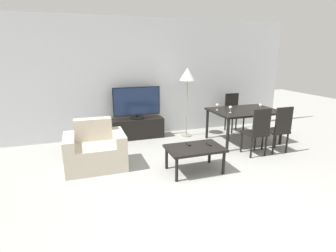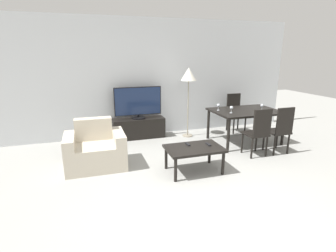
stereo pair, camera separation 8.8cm
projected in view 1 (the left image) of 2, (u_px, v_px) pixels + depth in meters
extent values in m
plane|color=#9E9E99|center=(212.00, 208.00, 3.37)|extent=(18.00, 18.00, 0.00)
cube|color=silver|center=(146.00, 78.00, 6.14)|extent=(7.41, 0.06, 2.70)
cube|color=beige|center=(96.00, 156.00, 4.51)|extent=(0.64, 0.74, 0.42)
cube|color=beige|center=(93.00, 129.00, 4.65)|extent=(0.64, 0.20, 0.39)
cube|color=beige|center=(70.00, 154.00, 4.36)|extent=(0.18, 0.74, 0.60)
cube|color=beige|center=(119.00, 148.00, 4.61)|extent=(0.18, 0.74, 0.60)
cube|color=black|center=(138.00, 128.00, 6.11)|extent=(1.19, 0.39, 0.46)
cylinder|color=black|center=(137.00, 118.00, 6.04)|extent=(0.32, 0.32, 0.03)
cylinder|color=black|center=(137.00, 116.00, 6.03)|extent=(0.04, 0.04, 0.05)
cube|color=black|center=(137.00, 101.00, 5.93)|extent=(1.08, 0.04, 0.65)
cube|color=#19284C|center=(137.00, 101.00, 5.91)|extent=(1.04, 0.01, 0.61)
cube|color=black|center=(195.00, 148.00, 4.31)|extent=(0.93, 0.61, 0.04)
cylinder|color=black|center=(177.00, 170.00, 4.02)|extent=(0.05, 0.05, 0.39)
cylinder|color=black|center=(224.00, 163.00, 4.27)|extent=(0.05, 0.05, 0.39)
cylinder|color=black|center=(167.00, 158.00, 4.47)|extent=(0.05, 0.05, 0.39)
cylinder|color=black|center=(210.00, 152.00, 4.72)|extent=(0.05, 0.05, 0.39)
cube|color=black|center=(244.00, 111.00, 5.74)|extent=(1.44, 1.02, 0.04)
cylinder|color=black|center=(228.00, 135.00, 5.22)|extent=(0.06, 0.06, 0.68)
cylinder|color=black|center=(281.00, 129.00, 5.63)|extent=(0.06, 0.06, 0.68)
cylinder|color=black|center=(207.00, 124.00, 6.04)|extent=(0.06, 0.06, 0.68)
cylinder|color=black|center=(255.00, 120.00, 6.45)|extent=(0.06, 0.06, 0.68)
cube|color=black|center=(254.00, 133.00, 5.06)|extent=(0.40, 0.40, 0.04)
cylinder|color=black|center=(241.00, 142.00, 5.22)|extent=(0.04, 0.04, 0.41)
cylinder|color=black|center=(255.00, 141.00, 5.32)|extent=(0.04, 0.04, 0.41)
cylinder|color=black|center=(251.00, 148.00, 4.92)|extent=(0.04, 0.04, 0.41)
cylinder|color=black|center=(266.00, 146.00, 5.02)|extent=(0.04, 0.04, 0.41)
cube|color=black|center=(262.00, 122.00, 4.82)|extent=(0.37, 0.04, 0.50)
cube|color=black|center=(235.00, 115.00, 6.57)|extent=(0.40, 0.40, 0.04)
cylinder|color=black|center=(232.00, 126.00, 6.43)|extent=(0.04, 0.04, 0.41)
cylinder|color=black|center=(243.00, 124.00, 6.53)|extent=(0.04, 0.04, 0.41)
cylinder|color=black|center=(225.00, 122.00, 6.72)|extent=(0.04, 0.04, 0.41)
cylinder|color=black|center=(236.00, 121.00, 6.82)|extent=(0.04, 0.04, 0.41)
cube|color=black|center=(232.00, 103.00, 6.66)|extent=(0.37, 0.04, 0.50)
cube|color=black|center=(276.00, 131.00, 5.22)|extent=(0.40, 0.40, 0.04)
cylinder|color=black|center=(263.00, 140.00, 5.37)|extent=(0.04, 0.04, 0.41)
cylinder|color=black|center=(276.00, 138.00, 5.47)|extent=(0.04, 0.04, 0.41)
cylinder|color=black|center=(273.00, 145.00, 5.08)|extent=(0.04, 0.04, 0.41)
cylinder|color=black|center=(287.00, 143.00, 5.18)|extent=(0.04, 0.04, 0.41)
cube|color=black|center=(284.00, 120.00, 4.98)|extent=(0.37, 0.04, 0.50)
cylinder|color=gray|center=(186.00, 135.00, 6.30)|extent=(0.24, 0.24, 0.02)
cylinder|color=gray|center=(187.00, 108.00, 6.13)|extent=(0.02, 0.02, 1.30)
cone|color=white|center=(187.00, 74.00, 5.91)|extent=(0.36, 0.36, 0.29)
cube|color=black|center=(209.00, 144.00, 4.43)|extent=(0.04, 0.15, 0.02)
cube|color=black|center=(188.00, 144.00, 4.43)|extent=(0.04, 0.15, 0.02)
cylinder|color=silver|center=(217.00, 110.00, 5.71)|extent=(0.06, 0.06, 0.01)
cylinder|color=silver|center=(217.00, 108.00, 5.70)|extent=(0.01, 0.01, 0.07)
sphere|color=silver|center=(217.00, 105.00, 5.68)|extent=(0.07, 0.07, 0.07)
cylinder|color=silver|center=(260.00, 110.00, 5.70)|extent=(0.06, 0.06, 0.01)
cylinder|color=silver|center=(260.00, 108.00, 5.69)|extent=(0.01, 0.01, 0.07)
sphere|color=silver|center=(260.00, 105.00, 5.68)|extent=(0.07, 0.07, 0.07)
cylinder|color=silver|center=(230.00, 112.00, 5.47)|extent=(0.06, 0.06, 0.01)
cylinder|color=silver|center=(230.00, 111.00, 5.46)|extent=(0.01, 0.01, 0.07)
sphere|color=silver|center=(230.00, 107.00, 5.44)|extent=(0.07, 0.07, 0.07)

